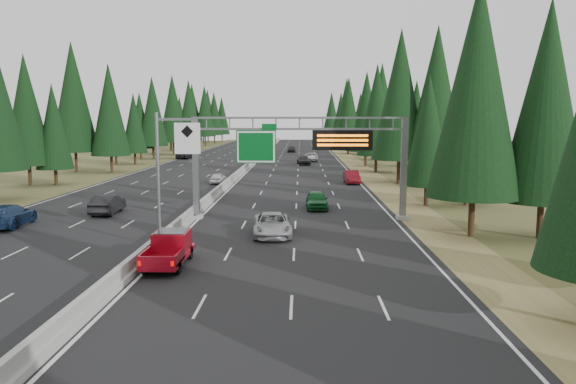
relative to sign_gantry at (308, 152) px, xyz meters
The scene contains 19 objects.
road 46.29m from the sign_gantry, 101.18° to the left, with size 32.00×260.00×0.08m, color black.
shoulder_right 46.28m from the sign_gantry, 78.86° to the left, with size 3.60×260.00×0.06m, color olive.
shoulder_left 52.70m from the sign_gantry, 120.63° to the left, with size 3.60×260.00×0.06m, color #4B4B23.
median_barrier 46.25m from the sign_gantry, 101.18° to the left, with size 0.70×260.00×0.85m.
sign_gantry is the anchor object (origin of this frame).
hov_sign_pole 12.96m from the sign_gantry, 130.04° to the right, with size 2.80×0.50×8.00m.
tree_row_right 31.62m from the sign_gantry, 65.90° to the left, with size 11.77×240.82×18.85m.
tree_row_left 50.38m from the sign_gantry, 127.88° to the left, with size 12.07×241.47×18.88m.
silver_minivan 8.05m from the sign_gantry, 111.05° to the right, with size 2.45×5.32×1.48m, color #A1A0A5.
red_pickup 16.10m from the sign_gantry, 118.54° to the right, with size 1.86×5.20×1.70m.
car_ahead_green 6.82m from the sign_gantry, 80.63° to the left, with size 1.81×4.50×1.53m, color #145926.
car_ahead_dkred 25.56m from the sign_gantry, 77.19° to the left, with size 1.63×4.69×1.54m, color maroon.
car_ahead_dkgrey 52.96m from the sign_gantry, 90.01° to the left, with size 2.10×5.18×1.50m, color black.
car_ahead_white 61.09m from the sign_gantry, 88.66° to the left, with size 2.51×5.44×1.51m, color white.
car_ahead_far 89.66m from the sign_gantry, 91.71° to the left, with size 1.81×4.49×1.53m, color black.
car_onc_near 16.91m from the sign_gantry, behind, with size 1.66×4.75×1.57m, color black.
car_onc_blue 22.07m from the sign_gantry, behind, with size 2.29×5.62×1.63m, color #162C4D.
car_onc_white 26.70m from the sign_gantry, 113.32° to the left, with size 1.52×3.77×1.29m, color silver.
car_onc_far 71.18m from the sign_gantry, 109.25° to the left, with size 2.47×5.36×1.49m, color black.
Camera 1 is at (8.35, -7.58, 7.65)m, focal length 35.00 mm.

